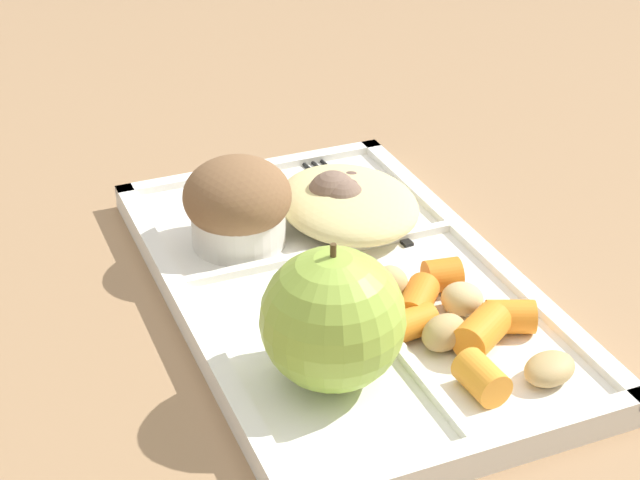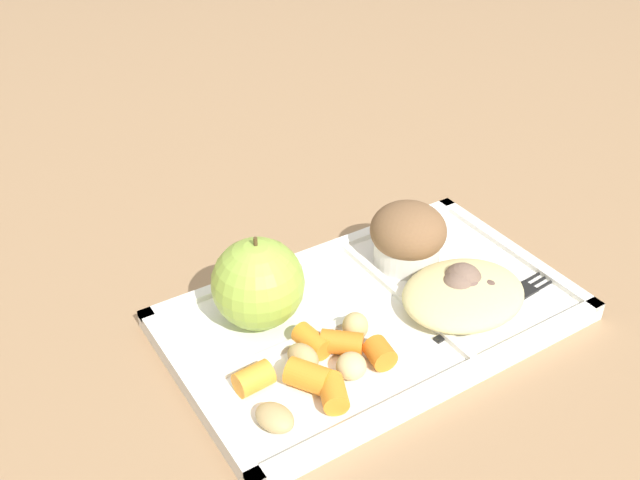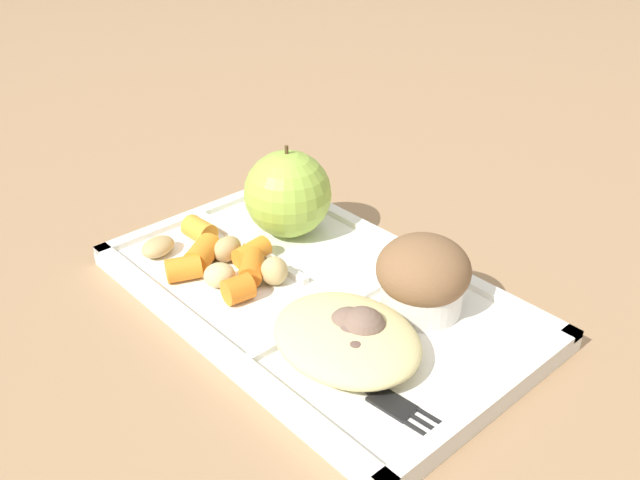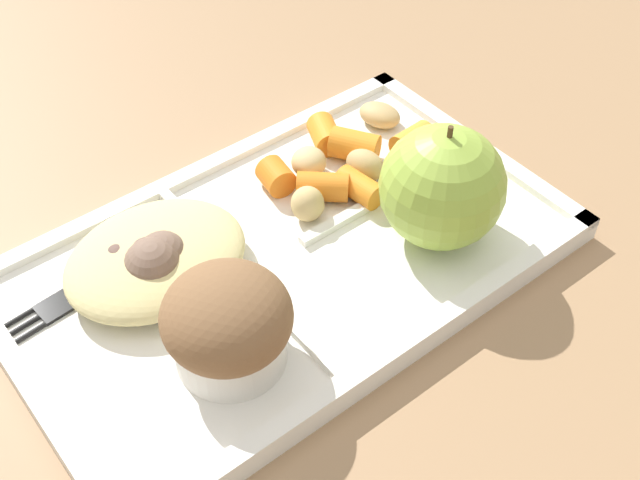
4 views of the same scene
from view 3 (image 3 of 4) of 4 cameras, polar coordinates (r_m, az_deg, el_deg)
name	(u,v)px [view 3 (image 3 of 4)]	position (r m, az deg, el deg)	size (l,w,h in m)	color
ground	(316,303)	(0.62, -0.30, -5.13)	(6.00, 6.00, 0.00)	#997551
lunch_tray	(316,296)	(0.62, -0.33, -4.56)	(0.38, 0.23, 0.02)	white
green_apple	(288,194)	(0.68, -2.63, 3.76)	(0.09, 0.09, 0.09)	#93B742
bran_muffin	(423,277)	(0.58, 8.33, -2.95)	(0.08, 0.08, 0.07)	silver
carrot_slice_center	(251,267)	(0.63, -5.59, -2.23)	(0.02, 0.02, 0.04)	orange
carrot_slice_small	(199,230)	(0.69, -9.73, 0.78)	(0.02, 0.02, 0.03)	orange
carrot_slice_large	(183,269)	(0.64, -11.00, -2.29)	(0.02, 0.02, 0.03)	orange
carrot_slice_tilted	(202,254)	(0.65, -9.50, -1.10)	(0.02, 0.02, 0.04)	orange
carrot_slice_diagonal	(252,253)	(0.65, -5.55, -1.02)	(0.02, 0.02, 0.03)	orange
carrot_slice_back	(238,289)	(0.60, -6.64, -3.97)	(0.02, 0.02, 0.02)	orange
potato_chunk_large	(219,275)	(0.62, -8.15, -2.84)	(0.03, 0.03, 0.02)	tan
potato_chunk_browned	(158,247)	(0.68, -12.99, -0.53)	(0.04, 0.03, 0.02)	tan
potato_chunk_corner	(227,249)	(0.66, -7.54, -0.73)	(0.03, 0.02, 0.02)	tan
potato_chunk_golden	(274,271)	(0.62, -3.73, -2.51)	(0.02, 0.02, 0.03)	tan
egg_noodle_pile	(347,338)	(0.54, 2.17, -7.92)	(0.12, 0.10, 0.03)	#D6C684
meatball_back	(362,331)	(0.54, 3.41, -7.39)	(0.04, 0.04, 0.04)	#755B4C
meatball_center	(349,330)	(0.54, 2.37, -7.26)	(0.04, 0.04, 0.04)	#755B4C
meatball_side	(351,339)	(0.54, 2.49, -8.05)	(0.03, 0.03, 0.03)	brown
meatball_front	(355,358)	(0.52, 2.83, -9.49)	(0.03, 0.03, 0.03)	brown
plastic_fork	(365,387)	(0.52, 3.66, -11.81)	(0.16, 0.03, 0.00)	black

